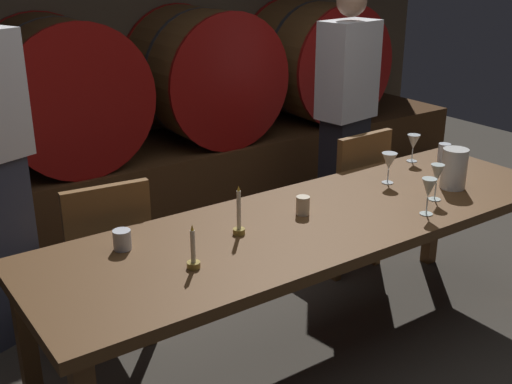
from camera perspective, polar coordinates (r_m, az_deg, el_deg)
name	(u,v)px	position (r m, az deg, el deg)	size (l,w,h in m)	color
ground_plane	(355,352)	(3.30, 8.76, -13.92)	(8.32, 8.32, 0.00)	#3F3A33
back_wall	(104,11)	(5.16, -13.37, 15.41)	(6.40, 0.24, 2.84)	brown
barrel_shelf	(146,178)	(4.92, -9.79, 1.20)	(5.76, 0.90, 0.47)	#4C2D16
wine_barrel_center_left	(60,93)	(4.52, -17.00, 8.46)	(1.00, 0.83, 1.00)	#513319
wine_barrel_center_right	(203,75)	(4.97, -4.71, 10.35)	(1.00, 0.83, 1.00)	brown
wine_barrel_far_right	(315,61)	(5.60, 5.25, 11.53)	(1.00, 0.83, 1.00)	brown
dining_table	(316,231)	(2.94, 5.33, -3.46)	(2.64, 0.80, 0.73)	brown
chair_left	(105,256)	(3.17, -13.27, -5.53)	(0.44, 0.44, 0.88)	brown
chair_right	(349,193)	(3.89, 8.27, -0.09)	(0.41, 0.41, 0.88)	brown
guest_right	(346,111)	(4.37, 8.01, 7.11)	(0.41, 0.29, 1.65)	black
candle_left	(193,257)	(2.45, -5.60, -5.74)	(0.05, 0.05, 0.18)	olive
candle_right	(239,221)	(2.71, -1.53, -2.56)	(0.05, 0.05, 0.22)	olive
pitcher	(454,169)	(3.38, 17.20, 2.01)	(0.13, 0.13, 0.20)	white
wine_glass_far_left	(429,189)	(2.99, 15.10, 0.26)	(0.07, 0.07, 0.17)	silver
wine_glass_center_left	(389,162)	(3.36, 11.75, 2.63)	(0.08, 0.08, 0.16)	white
wine_glass_center_right	(437,175)	(3.18, 15.80, 1.50)	(0.07, 0.07, 0.18)	silver
wine_glass_far_right	(413,143)	(3.73, 13.82, 4.28)	(0.07, 0.07, 0.16)	white
cup_left	(122,240)	(2.65, -11.82, -4.18)	(0.07, 0.07, 0.08)	silver
cup_center	(303,205)	(2.93, 4.19, -1.20)	(0.06, 0.06, 0.09)	beige
cup_right	(444,152)	(3.81, 16.38, 3.40)	(0.07, 0.07, 0.10)	silver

